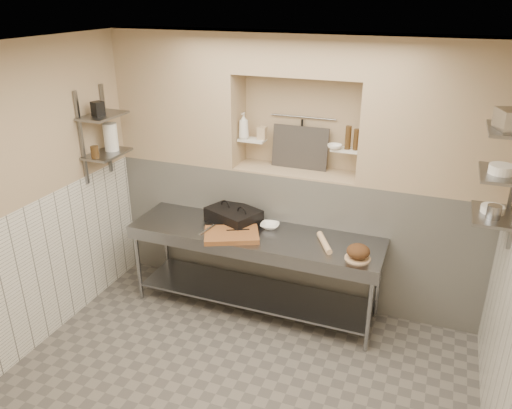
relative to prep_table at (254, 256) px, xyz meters
The scene contains 45 objects.
floor 1.40m from the prep_table, 77.58° to the right, with size 4.00×3.90×0.10m, color #645F59.
ceiling 2.52m from the prep_table, 77.58° to the right, with size 4.00×3.90×0.10m, color silver.
wall_left 2.28m from the prep_table, 146.53° to the right, with size 0.10×3.90×2.80m, color tan.
wall_back 1.14m from the prep_table, 72.31° to the left, with size 4.00×0.10×2.80m, color tan.
backwall_lower 0.63m from the prep_table, 65.32° to the left, with size 4.00×0.40×1.40m, color silver.
alcove_sill 0.99m from the prep_table, 65.32° to the left, with size 1.30×0.40×0.02m, color tan.
backwall_pillar_left 1.89m from the prep_table, 151.97° to the left, with size 1.35×0.40×1.40m, color tan.
backwall_pillar_right 2.23m from the prep_table, 19.67° to the left, with size 1.35×0.40×1.40m, color tan.
backwall_header 2.05m from the prep_table, 65.32° to the left, with size 1.30×0.40×0.40m, color tan.
wainscot_left 2.10m from the prep_table, 145.62° to the right, with size 0.02×3.90×1.40m, color silver.
wainscot_right 2.54m from the prep_table, 27.73° to the right, with size 0.02×3.90×1.40m, color silver.
alcove_shelf_left 1.22m from the prep_table, 112.90° to the left, with size 0.28×0.16×0.03m, color white.
alcove_shelf_right 1.42m from the prep_table, 36.70° to the left, with size 0.28×0.16×0.03m, color white.
utensil_rail 1.52m from the prep_table, 70.53° to the left, with size 0.02×0.02×0.70m, color gray.
hanging_steel 1.37m from the prep_table, 70.03° to the left, with size 0.02×0.02×0.30m, color black.
splash_panel 1.23m from the prep_table, 68.66° to the left, with size 0.60×0.02×0.45m, color #383330.
shelf_rail_left_a 2.07m from the prep_table, behind, with size 0.03×0.03×0.95m, color slate.
shelf_rail_left_b 2.10m from the prep_table, 169.00° to the right, with size 0.03×0.03×0.95m, color slate.
wall_shelf_left_lower 1.85m from the prep_table, behind, with size 0.30×0.50×0.03m, color slate.
wall_shelf_left_upper 2.09m from the prep_table, behind, with size 0.30×0.50×0.03m, color slate.
wall_shelf_right_lower 2.27m from the prep_table, ahead, with size 0.30×0.50×0.03m, color slate.
wall_shelf_right_mid 2.43m from the prep_table, ahead, with size 0.30×0.50×0.03m, color slate.
wall_shelf_right_upper 2.62m from the prep_table, ahead, with size 0.30×0.50×0.03m, color slate.
prep_table is the anchor object (origin of this frame).
panini_press 0.48m from the prep_table, 148.97° to the left, with size 0.63×0.56×0.14m.
cutting_board 0.37m from the prep_table, 138.93° to the right, with size 0.54×0.37×0.05m, color brown.
knife_blade 0.35m from the prep_table, 150.62° to the right, with size 0.23×0.03×0.01m, color gray.
tongs 0.57m from the prep_table, 154.68° to the right, with size 0.02×0.02×0.26m, color gray.
mixing_bowl 0.35m from the prep_table, 58.01° to the left, with size 0.19×0.19×0.05m, color white.
rolling_pin 0.78m from the prep_table, ahead, with size 0.06×0.06×0.39m, color beige.
bread_board 1.12m from the prep_table, ahead, with size 0.24×0.24×0.01m, color beige.
bread_loaf 1.14m from the prep_table, ahead, with size 0.21×0.21×0.13m, color #4C2D19.
bottle_soap 1.36m from the prep_table, 121.10° to the left, with size 0.11×0.11×0.28m, color white.
jar_alcove 1.29m from the prep_table, 102.93° to the left, with size 0.09×0.09×0.13m, color tan.
bowl_alcove 1.38m from the prep_table, 37.84° to the left, with size 0.15×0.15×0.05m, color white.
condiment_a 1.56m from the prep_table, 33.02° to the left, with size 0.06×0.06×0.21m, color #3F2A14.
condiment_b 1.52m from the prep_table, 35.35° to the left, with size 0.06×0.06×0.23m, color #3F2A14.
condiment_c 1.55m from the prep_table, 33.18° to the left, with size 0.07×0.07×0.11m, color white.
jug_left 1.93m from the prep_table, behind, with size 0.14×0.14×0.29m, color white.
jar_left 1.91m from the prep_table, 168.41° to the right, with size 0.08×0.08×0.12m, color #3F2A14.
box_left_upper 2.15m from the prep_table, behind, with size 0.10×0.10×0.14m, color black.
bowl_right 2.29m from the prep_table, ahead, with size 0.18×0.18×0.05m, color white.
canister_right 2.31m from the prep_table, ahead, with size 0.11×0.11×0.11m, color gray.
bowl_right_mid 2.45m from the prep_table, ahead, with size 0.19×0.19×0.07m, color white.
basket_right 2.68m from the prep_table, ahead, with size 0.20×0.24×0.15m, color gray.
Camera 1 is at (1.38, -3.03, 3.16)m, focal length 35.00 mm.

